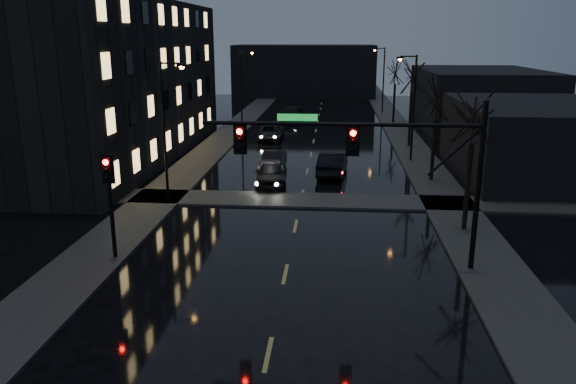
% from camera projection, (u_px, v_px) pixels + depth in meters
% --- Properties ---
extents(sidewalk_left, '(3.00, 140.00, 0.12)m').
position_uv_depth(sidewalk_left, '(216.00, 145.00, 49.40)').
color(sidewalk_left, '#2D2D2B').
rests_on(sidewalk_left, ground).
extents(sidewalk_right, '(3.00, 140.00, 0.12)m').
position_uv_depth(sidewalk_right, '(411.00, 148.00, 48.05)').
color(sidewalk_right, '#2D2D2B').
rests_on(sidewalk_right, ground).
extents(sidewalk_cross, '(40.00, 3.00, 0.12)m').
position_uv_depth(sidewalk_cross, '(301.00, 200.00, 32.89)').
color(sidewalk_cross, '#2D2D2B').
rests_on(sidewalk_cross, ground).
extents(apartment_block, '(12.00, 30.00, 12.00)m').
position_uv_depth(apartment_block, '(99.00, 81.00, 43.64)').
color(apartment_block, black).
rests_on(apartment_block, ground).
extents(commercial_right_near, '(10.00, 14.00, 5.00)m').
position_uv_depth(commercial_right_near, '(535.00, 140.00, 38.20)').
color(commercial_right_near, black).
rests_on(commercial_right_near, ground).
extents(commercial_right_far, '(12.00, 18.00, 6.00)m').
position_uv_depth(commercial_right_far, '(479.00, 98.00, 59.07)').
color(commercial_right_far, black).
rests_on(commercial_right_far, ground).
extents(far_block, '(22.00, 10.00, 8.00)m').
position_uv_depth(far_block, '(305.00, 71.00, 89.19)').
color(far_block, black).
rests_on(far_block, ground).
extents(signal_mast, '(11.11, 0.41, 7.00)m').
position_uv_depth(signal_mast, '(384.00, 153.00, 22.17)').
color(signal_mast, black).
rests_on(signal_mast, ground).
extents(signal_pole_left, '(0.35, 0.41, 4.53)m').
position_uv_depth(signal_pole_left, '(110.00, 192.00, 23.56)').
color(signal_pole_left, black).
rests_on(signal_pole_left, ground).
extents(tree_near, '(3.52, 3.52, 8.08)m').
position_uv_depth(tree_near, '(475.00, 105.00, 26.25)').
color(tree_near, black).
rests_on(tree_near, ground).
extents(tree_mid_a, '(3.30, 3.30, 7.58)m').
position_uv_depth(tree_mid_a, '(437.00, 93.00, 35.96)').
color(tree_mid_a, black).
rests_on(tree_mid_a, ground).
extents(tree_mid_b, '(3.74, 3.74, 8.59)m').
position_uv_depth(tree_mid_b, '(413.00, 70.00, 47.27)').
color(tree_mid_b, black).
rests_on(tree_mid_b, ground).
extents(tree_far, '(3.43, 3.43, 7.88)m').
position_uv_depth(tree_far, '(396.00, 67.00, 60.85)').
color(tree_far, black).
rests_on(tree_far, ground).
extents(streetlight_l_near, '(1.53, 0.28, 8.00)m').
position_uv_depth(streetlight_l_near, '(167.00, 120.00, 31.74)').
color(streetlight_l_near, black).
rests_on(streetlight_l_near, ground).
extents(streetlight_l_far, '(1.53, 0.28, 8.00)m').
position_uv_depth(streetlight_l_far, '(243.00, 82.00, 57.67)').
color(streetlight_l_far, black).
rests_on(streetlight_l_far, ground).
extents(streetlight_r_mid, '(1.53, 0.28, 8.00)m').
position_uv_depth(streetlight_r_mid, '(411.00, 99.00, 42.06)').
color(streetlight_r_mid, black).
rests_on(streetlight_r_mid, ground).
extents(streetlight_r_far, '(1.53, 0.28, 8.00)m').
position_uv_depth(streetlight_r_far, '(382.00, 75.00, 68.94)').
color(streetlight_r_far, black).
rests_on(streetlight_r_far, ground).
extents(oncoming_car_a, '(2.46, 5.05, 1.66)m').
position_uv_depth(oncoming_car_a, '(271.00, 173.00, 36.23)').
color(oncoming_car_a, black).
rests_on(oncoming_car_a, ground).
extents(oncoming_car_b, '(1.67, 4.16, 1.35)m').
position_uv_depth(oncoming_car_b, '(273.00, 161.00, 40.36)').
color(oncoming_car_b, black).
rests_on(oncoming_car_b, ground).
extents(oncoming_car_c, '(2.42, 4.94, 1.35)m').
position_uv_depth(oncoming_car_c, '(271.00, 133.00, 52.19)').
color(oncoming_car_c, black).
rests_on(oncoming_car_c, ground).
extents(oncoming_car_d, '(2.87, 5.79, 1.62)m').
position_uv_depth(oncoming_car_d, '(291.00, 115.00, 63.16)').
color(oncoming_car_d, black).
rests_on(oncoming_car_d, ground).
extents(lead_car, '(2.21, 5.12, 1.64)m').
position_uv_depth(lead_car, '(333.00, 163.00, 38.87)').
color(lead_car, black).
rests_on(lead_car, ground).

